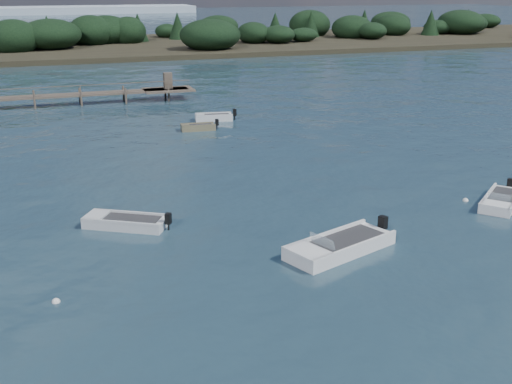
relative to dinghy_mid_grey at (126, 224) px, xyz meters
name	(u,v)px	position (x,y,z in m)	size (l,w,h in m)	color
ground	(114,84)	(5.26, 46.19, -0.15)	(400.00, 400.00, 0.00)	#162935
dinghy_mid_grey	(126,224)	(0.00, 0.00, 0.00)	(4.24, 3.37, 1.11)	#B3B7BA
tender_far_grey_b	(214,118)	(10.89, 22.83, 0.02)	(3.64, 1.81, 1.22)	#B3B7BA
tender_far_white	(198,128)	(8.67, 19.62, 0.00)	(3.10, 1.32, 1.05)	#71694B
dinghy_mid_white_a	(340,248)	(8.65, -6.25, 0.02)	(5.77, 3.72, 1.34)	silver
dinghy_mid_white_b	(501,202)	(19.79, -3.38, 0.00)	(4.25, 3.95, 1.14)	silver
buoy_c	(56,302)	(-3.64, -7.01, -0.15)	(0.32, 0.32, 0.32)	silver
buoy_d	(465,201)	(18.34, -2.23, -0.15)	(0.32, 0.32, 0.32)	silver
far_headland	(223,35)	(30.26, 86.19, 1.81)	(190.00, 40.00, 5.80)	black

